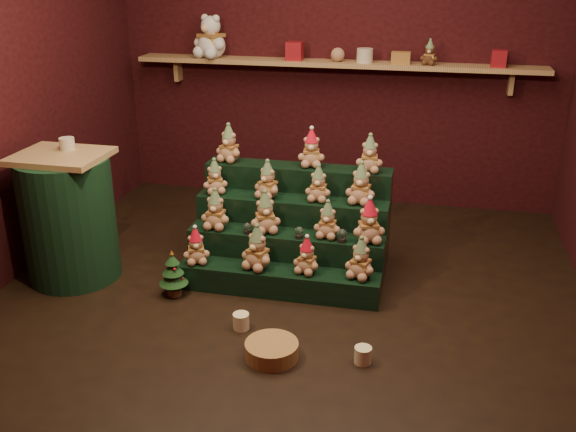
% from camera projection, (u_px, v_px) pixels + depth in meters
% --- Properties ---
extents(ground, '(4.00, 4.00, 0.00)m').
position_uv_depth(ground, '(289.00, 296.00, 4.42)').
color(ground, black).
rests_on(ground, ground).
extents(back_wall, '(4.00, 0.10, 2.80)m').
position_uv_depth(back_wall, '(338.00, 49.00, 5.75)').
color(back_wall, black).
rests_on(back_wall, ground).
extents(front_wall, '(4.00, 0.10, 2.80)m').
position_uv_depth(front_wall, '(150.00, 218.00, 2.04)').
color(front_wall, black).
rests_on(front_wall, ground).
extents(back_shelf, '(3.60, 0.26, 0.24)m').
position_uv_depth(back_shelf, '(335.00, 64.00, 5.63)').
color(back_shelf, tan).
rests_on(back_shelf, ground).
extents(riser_tier_front, '(1.40, 0.22, 0.18)m').
position_uv_depth(riser_tier_front, '(279.00, 281.00, 4.42)').
color(riser_tier_front, black).
rests_on(riser_tier_front, ground).
extents(riser_tier_midfront, '(1.40, 0.22, 0.36)m').
position_uv_depth(riser_tier_midfront, '(286.00, 256.00, 4.59)').
color(riser_tier_midfront, black).
rests_on(riser_tier_midfront, ground).
extents(riser_tier_midback, '(1.40, 0.22, 0.54)m').
position_uv_depth(riser_tier_midback, '(292.00, 233.00, 4.75)').
color(riser_tier_midback, black).
rests_on(riser_tier_midback, ground).
extents(riser_tier_back, '(1.40, 0.22, 0.72)m').
position_uv_depth(riser_tier_back, '(298.00, 211.00, 4.92)').
color(riser_tier_back, black).
rests_on(riser_tier_back, ground).
extents(teddy_0, '(0.24, 0.23, 0.26)m').
position_uv_depth(teddy_0, '(196.00, 246.00, 4.45)').
color(teddy_0, tan).
rests_on(teddy_0, riser_tier_front).
extents(teddy_1, '(0.28, 0.26, 0.31)m').
position_uv_depth(teddy_1, '(257.00, 247.00, 4.36)').
color(teddy_1, tan).
rests_on(teddy_1, riser_tier_front).
extents(teddy_2, '(0.22, 0.21, 0.26)m').
position_uv_depth(teddy_2, '(307.00, 255.00, 4.31)').
color(teddy_2, tan).
rests_on(teddy_2, riser_tier_front).
extents(teddy_3, '(0.25, 0.24, 0.28)m').
position_uv_depth(teddy_3, '(361.00, 258.00, 4.24)').
color(teddy_3, tan).
rests_on(teddy_3, riser_tier_front).
extents(teddy_4, '(0.21, 0.19, 0.29)m').
position_uv_depth(teddy_4, '(216.00, 209.00, 4.56)').
color(teddy_4, tan).
rests_on(teddy_4, riser_tier_midfront).
extents(teddy_5, '(0.28, 0.27, 0.30)m').
position_uv_depth(teddy_5, '(265.00, 212.00, 4.49)').
color(teddy_5, tan).
rests_on(teddy_5, riser_tier_midfront).
extents(teddy_6, '(0.20, 0.18, 0.26)m').
position_uv_depth(teddy_6, '(328.00, 220.00, 4.41)').
color(teddy_6, tan).
rests_on(teddy_6, riser_tier_midfront).
extents(teddy_7, '(0.27, 0.26, 0.31)m').
position_uv_depth(teddy_7, '(369.00, 221.00, 4.33)').
color(teddy_7, tan).
rests_on(teddy_7, riser_tier_midfront).
extents(teddy_8, '(0.24, 0.23, 0.25)m').
position_uv_depth(teddy_8, '(215.00, 176.00, 4.72)').
color(teddy_8, tan).
rests_on(teddy_8, riser_tier_midback).
extents(teddy_9, '(0.25, 0.24, 0.28)m').
position_uv_depth(teddy_9, '(268.00, 180.00, 4.62)').
color(teddy_9, tan).
rests_on(teddy_9, riser_tier_midback).
extents(teddy_10, '(0.19, 0.17, 0.26)m').
position_uv_depth(teddy_10, '(318.00, 183.00, 4.57)').
color(teddy_10, tan).
rests_on(teddy_10, riser_tier_midback).
extents(teddy_11, '(0.24, 0.22, 0.30)m').
position_uv_depth(teddy_11, '(361.00, 183.00, 4.51)').
color(teddy_11, tan).
rests_on(teddy_11, riser_tier_midback).
extents(teddy_12, '(0.24, 0.22, 0.28)m').
position_uv_depth(teddy_12, '(229.00, 143.00, 4.85)').
color(teddy_12, tan).
rests_on(teddy_12, riser_tier_back).
extents(teddy_13, '(0.22, 0.20, 0.28)m').
position_uv_depth(teddy_13, '(311.00, 148.00, 4.73)').
color(teddy_13, tan).
rests_on(teddy_13, riser_tier_back).
extents(teddy_14, '(0.20, 0.19, 0.27)m').
position_uv_depth(teddy_14, '(370.00, 154.00, 4.61)').
color(teddy_14, tan).
rests_on(teddy_14, riser_tier_back).
extents(snow_globe_a, '(0.06, 0.06, 0.08)m').
position_uv_depth(snow_globe_a, '(247.00, 228.00, 4.51)').
color(snow_globe_a, black).
rests_on(snow_globe_a, riser_tier_midfront).
extents(snow_globe_b, '(0.06, 0.06, 0.08)m').
position_uv_depth(snow_globe_b, '(299.00, 232.00, 4.43)').
color(snow_globe_b, black).
rests_on(snow_globe_b, riser_tier_midfront).
extents(snow_globe_c, '(0.07, 0.07, 0.09)m').
position_uv_depth(snow_globe_c, '(342.00, 235.00, 4.37)').
color(snow_globe_c, black).
rests_on(snow_globe_c, riser_tier_midfront).
extents(side_table, '(0.65, 0.65, 0.93)m').
position_uv_depth(side_table, '(69.00, 217.00, 4.53)').
color(side_table, tan).
rests_on(side_table, ground).
extents(table_ornament, '(0.10, 0.10, 0.08)m').
position_uv_depth(table_ornament, '(67.00, 144.00, 4.43)').
color(table_ornament, beige).
rests_on(table_ornament, side_table).
extents(mini_christmas_tree, '(0.20, 0.20, 0.34)m').
position_uv_depth(mini_christmas_tree, '(173.00, 273.00, 4.37)').
color(mini_christmas_tree, '#4E341B').
rests_on(mini_christmas_tree, ground).
extents(mug_left, '(0.10, 0.10, 0.10)m').
position_uv_depth(mug_left, '(241.00, 321.00, 4.01)').
color(mug_left, '#F4EAB4').
rests_on(mug_left, ground).
extents(mug_right, '(0.10, 0.10, 0.10)m').
position_uv_depth(mug_right, '(363.00, 355.00, 3.67)').
color(mug_right, '#F4EAB4').
rests_on(mug_right, ground).
extents(wicker_basket, '(0.37, 0.37, 0.10)m').
position_uv_depth(wicker_basket, '(272.00, 350.00, 3.72)').
color(wicker_basket, '#A67443').
rests_on(wicker_basket, ground).
extents(white_bear, '(0.43, 0.41, 0.47)m').
position_uv_depth(white_bear, '(211.00, 31.00, 5.73)').
color(white_bear, white).
rests_on(white_bear, back_shelf).
extents(brown_bear, '(0.17, 0.15, 0.21)m').
position_uv_depth(brown_bear, '(430.00, 52.00, 5.39)').
color(brown_bear, '#4B2D19').
rests_on(brown_bear, back_shelf).
extents(gift_tin_red_a, '(0.14, 0.14, 0.16)m').
position_uv_depth(gift_tin_red_a, '(295.00, 51.00, 5.64)').
color(gift_tin_red_a, '#A41922').
rests_on(gift_tin_red_a, back_shelf).
extents(gift_tin_cream, '(0.14, 0.14, 0.12)m').
position_uv_depth(gift_tin_cream, '(365.00, 55.00, 5.52)').
color(gift_tin_cream, beige).
rests_on(gift_tin_cream, back_shelf).
extents(gift_tin_red_b, '(0.12, 0.12, 0.14)m').
position_uv_depth(gift_tin_red_b, '(499.00, 58.00, 5.30)').
color(gift_tin_red_b, '#A41922').
rests_on(gift_tin_red_b, back_shelf).
extents(shelf_plush_ball, '(0.12, 0.12, 0.12)m').
position_uv_depth(shelf_plush_ball, '(338.00, 55.00, 5.57)').
color(shelf_plush_ball, tan).
rests_on(shelf_plush_ball, back_shelf).
extents(scarf_gift_box, '(0.16, 0.10, 0.10)m').
position_uv_depth(scarf_gift_box, '(401.00, 58.00, 5.46)').
color(scarf_gift_box, '#C9531C').
rests_on(scarf_gift_box, back_shelf).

